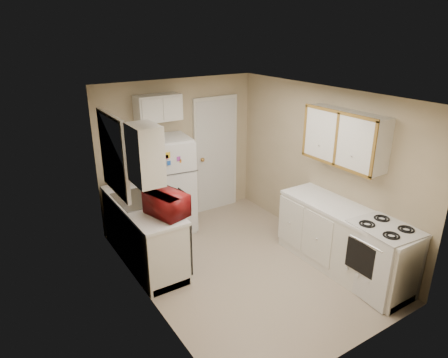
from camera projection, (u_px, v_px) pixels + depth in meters
floor at (243, 265)px, 5.65m from camera, size 3.80×3.80×0.00m
ceiling at (246, 95)px, 4.79m from camera, size 3.80×3.80×0.00m
wall_left at (144, 212)px, 4.52m from camera, size 3.80×3.80×0.00m
wall_right at (321, 168)px, 5.93m from camera, size 3.80×3.80×0.00m
wall_back at (179, 151)px, 6.71m from camera, size 2.80×2.80×0.00m
wall_front at (362, 252)px, 3.73m from camera, size 2.80×2.80×0.00m
left_counter at (143, 232)px, 5.64m from camera, size 0.60×1.80×0.90m
dishwasher at (181, 242)px, 5.31m from camera, size 0.03×0.58×0.72m
sink at (137, 202)px, 5.62m from camera, size 0.54×0.74×0.16m
microwave at (167, 204)px, 5.09m from camera, size 0.60×0.44×0.36m
soap_bottle at (120, 182)px, 5.95m from camera, size 0.13×0.13×0.22m
window_blinds at (114, 154)px, 5.22m from camera, size 0.10×0.98×1.08m
upper_cabinet_left at (145, 155)px, 4.55m from camera, size 0.30×0.45×0.70m
refrigerator at (170, 185)px, 6.39m from camera, size 0.73×0.71×1.58m
cabinet_over_fridge at (158, 108)px, 6.11m from camera, size 0.70×0.30×0.40m
interior_door at (216, 155)px, 7.10m from camera, size 0.86×0.06×2.08m
right_counter at (344, 240)px, 5.42m from camera, size 0.60×2.00×0.90m
stove at (381, 260)px, 4.95m from camera, size 0.67×0.80×0.92m
upper_cabinet_right at (345, 137)px, 5.24m from camera, size 0.30×1.20×0.70m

